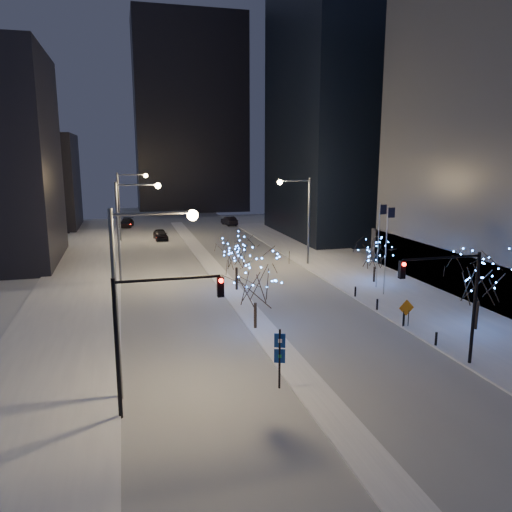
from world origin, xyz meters
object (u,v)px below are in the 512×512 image
object	(u,v)px
street_lamp_w_near	(136,277)
holiday_tree_plaza_near	(480,277)
car_near	(160,234)
holiday_tree_median_near	(255,280)
wayfinding_sign	(280,353)
holiday_tree_plaza_far	(375,253)
street_lamp_w_far	(126,197)
traffic_signal_east	(453,291)
holiday_tree_median_far	(236,253)
construction_sign	(406,310)
traffic_signal_west	(150,322)
car_mid	(229,221)
car_far	(127,223)
street_lamp_east	(301,210)
street_lamp_w_mid	(129,218)

from	to	relation	value
street_lamp_w_near	holiday_tree_plaza_near	distance (m)	24.27
car_near	holiday_tree_median_near	world-z (taller)	holiday_tree_median_near
wayfinding_sign	holiday_tree_plaza_far	bearing A→B (deg)	72.33
street_lamp_w_far	traffic_signal_east	distance (m)	54.07
holiday_tree_median_near	wayfinding_sign	bearing A→B (deg)	-96.81
street_lamp_w_far	holiday_tree_median_far	world-z (taller)	street_lamp_w_far
traffic_signal_east	construction_sign	world-z (taller)	traffic_signal_east
traffic_signal_west	car_near	bearing A→B (deg)	85.37
street_lamp_w_near	car_mid	xyz separation A→B (m)	(17.94, 62.79, -5.72)
traffic_signal_west	holiday_tree_median_far	size ratio (longest dim) A/B	1.36
traffic_signal_west	construction_sign	bearing A→B (deg)	22.83
car_mid	holiday_tree_median_far	xyz separation A→B (m)	(-8.50, -43.78, 2.86)
car_far	holiday_tree_median_near	distance (m)	57.53
street_lamp_east	traffic_signal_east	bearing A→B (deg)	-92.26
construction_sign	holiday_tree_median_near	bearing A→B (deg)	166.46
traffic_signal_west	holiday_tree_plaza_far	bearing A→B (deg)	41.76
street_lamp_east	holiday_tree_plaza_near	size ratio (longest dim) A/B	1.63
traffic_signal_east	street_lamp_east	bearing A→B (deg)	87.74
holiday_tree_plaza_far	construction_sign	size ratio (longest dim) A/B	2.24
street_lamp_w_mid	holiday_tree_median_near	xyz separation A→B (m)	(8.44, -16.61, -2.73)
holiday_tree_plaza_far	construction_sign	distance (m)	13.22
street_lamp_w_mid	construction_sign	xyz separation A→B (m)	(19.24, -19.12, -5.13)
traffic_signal_west	car_near	world-z (taller)	traffic_signal_west
traffic_signal_west	street_lamp_w_far	bearing A→B (deg)	90.55
street_lamp_w_mid	traffic_signal_west	size ratio (longest dim) A/B	1.43
car_far	holiday_tree_plaza_near	size ratio (longest dim) A/B	0.84
street_lamp_w_near	car_near	xyz separation A→B (m)	(4.71, 50.02, -5.71)
holiday_tree_median_near	street_lamp_w_mid	bearing A→B (deg)	116.93
traffic_signal_east	car_mid	distance (m)	63.92
holiday_tree_plaza_near	wayfinding_sign	size ratio (longest dim) A/B	1.80
street_lamp_w_near	holiday_tree_median_near	bearing A→B (deg)	44.83
holiday_tree_median_near	construction_sign	xyz separation A→B (m)	(10.80, -2.51, -2.40)
street_lamp_w_near	street_lamp_w_mid	size ratio (longest dim) A/B	1.00
car_far	holiday_tree_plaza_near	world-z (taller)	holiday_tree_plaza_near
car_far	holiday_tree_median_near	size ratio (longest dim) A/B	0.90
street_lamp_east	construction_sign	xyz separation A→B (m)	(0.22, -22.12, -5.08)
car_far	street_lamp_w_near	bearing A→B (deg)	-81.23
street_lamp_w_near	street_lamp_w_far	distance (m)	50.00
street_lamp_w_far	car_mid	size ratio (longest dim) A/B	2.11
traffic_signal_west	construction_sign	world-z (taller)	traffic_signal_west
holiday_tree_median_near	street_lamp_w_far	bearing A→B (deg)	101.46
traffic_signal_east	holiday_tree_median_near	bearing A→B (deg)	135.14
wayfinding_sign	car_far	bearing A→B (deg)	118.24
street_lamp_w_mid	wayfinding_sign	world-z (taller)	street_lamp_w_mid
street_lamp_w_mid	street_lamp_w_far	world-z (taller)	same
street_lamp_w_mid	car_mid	bearing A→B (deg)	64.61
holiday_tree_median_far	holiday_tree_plaza_near	distance (m)	20.78
traffic_signal_west	wayfinding_sign	world-z (taller)	traffic_signal_west
holiday_tree_plaza_far	wayfinding_sign	bearing A→B (deg)	-129.55
street_lamp_east	car_near	world-z (taller)	street_lamp_east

